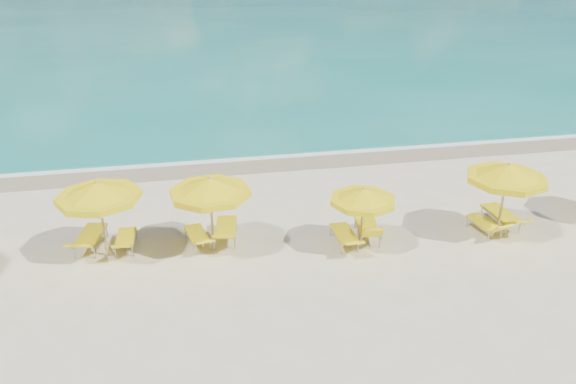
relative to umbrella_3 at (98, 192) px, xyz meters
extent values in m
plane|color=beige|center=(5.77, -0.55, -2.13)|extent=(120.00, 120.00, 0.00)
cube|color=#167E6E|center=(5.77, 47.45, -2.13)|extent=(120.00, 80.00, 0.30)
cube|color=tan|center=(5.77, 6.85, -2.13)|extent=(120.00, 2.60, 0.01)
cube|color=white|center=(5.77, 7.65, -2.13)|extent=(120.00, 1.20, 0.03)
cube|color=white|center=(-0.23, 16.45, -2.13)|extent=(14.00, 0.36, 0.05)
cube|color=white|center=(13.77, 23.45, -2.13)|extent=(18.00, 0.30, 0.05)
cylinder|color=tan|center=(0.00, 0.00, -0.93)|extent=(0.07, 0.07, 2.39)
cone|color=yellow|center=(0.00, 0.00, 0.07)|extent=(2.72, 2.72, 0.48)
cylinder|color=yellow|center=(0.00, 0.00, -0.16)|extent=(2.75, 2.75, 0.19)
sphere|color=tan|center=(0.00, 0.00, 0.31)|extent=(0.11, 0.11, 0.11)
cylinder|color=tan|center=(3.19, -0.28, -0.94)|extent=(0.07, 0.07, 2.38)
cone|color=yellow|center=(3.19, -0.28, 0.06)|extent=(2.96, 2.96, 0.48)
cylinder|color=yellow|center=(3.19, -0.28, -0.18)|extent=(2.99, 2.99, 0.19)
sphere|color=tan|center=(3.19, -0.28, 0.30)|extent=(0.11, 0.11, 0.11)
cylinder|color=tan|center=(7.68, -1.02, -1.14)|extent=(0.06, 0.06, 1.98)
cone|color=yellow|center=(7.68, -1.02, -0.31)|extent=(2.03, 2.03, 0.40)
cylinder|color=yellow|center=(7.68, -1.02, -0.50)|extent=(2.05, 2.05, 0.16)
sphere|color=tan|center=(7.68, -1.02, -0.10)|extent=(0.09, 0.09, 0.09)
cylinder|color=tan|center=(12.30, -1.07, -0.92)|extent=(0.08, 0.08, 2.42)
cone|color=yellow|center=(12.30, -1.07, 0.10)|extent=(2.71, 2.71, 0.48)
cylinder|color=yellow|center=(12.30, -1.07, -0.14)|extent=(2.73, 2.73, 0.19)
sphere|color=tan|center=(12.30, -1.07, 0.34)|extent=(0.11, 0.11, 0.11)
cube|color=yellow|center=(-0.52, 0.68, -1.71)|extent=(0.90, 1.54, 0.09)
cube|color=yellow|center=(-0.70, -0.32, -1.53)|extent=(0.75, 0.73, 0.44)
cube|color=yellow|center=(0.54, 0.42, -1.78)|extent=(0.60, 1.24, 0.07)
cube|color=yellow|center=(0.50, -0.43, -1.62)|extent=(0.57, 0.55, 0.37)
cube|color=yellow|center=(2.71, 0.23, -1.78)|extent=(0.78, 1.30, 0.07)
cube|color=yellow|center=(2.89, -0.61, -1.64)|extent=(0.64, 0.64, 0.34)
cube|color=yellow|center=(3.65, 0.41, -1.72)|extent=(0.84, 1.51, 0.09)
cube|color=yellow|center=(3.50, -0.58, -1.53)|extent=(0.72, 0.70, 0.44)
cube|color=yellow|center=(7.25, -0.64, -1.76)|extent=(0.58, 1.29, 0.08)
cube|color=yellow|center=(7.26, -1.55, -1.62)|extent=(0.58, 0.58, 0.34)
cube|color=yellow|center=(8.10, -0.37, -1.72)|extent=(0.86, 1.50, 0.09)
cube|color=yellow|center=(7.94, -1.29, -1.48)|extent=(0.71, 0.62, 0.54)
cube|color=yellow|center=(11.94, -0.80, -1.78)|extent=(0.71, 1.26, 0.07)
cube|color=yellow|center=(12.06, -1.60, -1.60)|extent=(0.60, 0.54, 0.43)
cube|color=yellow|center=(12.76, -0.38, -1.72)|extent=(0.70, 1.46, 0.09)
cube|color=yellow|center=(12.80, -1.39, -1.55)|extent=(0.66, 0.66, 0.40)
camera|label=1|loc=(2.55, -15.50, 6.70)|focal=35.00mm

